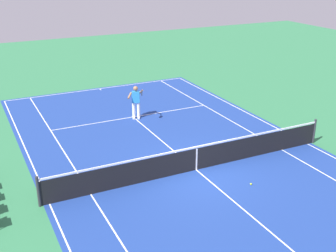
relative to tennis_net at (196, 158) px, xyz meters
name	(u,v)px	position (x,y,z in m)	size (l,w,h in m)	color
ground_plane	(196,170)	(0.00, 0.00, -0.49)	(60.00, 60.00, 0.00)	#2D7247
court_slab	(196,170)	(0.00, 0.00, -0.49)	(24.20, 11.40, 0.00)	navy
court_line_markings	(196,170)	(0.00, 0.00, -0.49)	(23.85, 11.05, 0.01)	white
tennis_net	(196,158)	(0.00, 0.00, 0.00)	(0.10, 11.70, 1.08)	#2D2D33
tennis_player_near	(136,101)	(6.16, -0.08, 0.44)	(1.19, 0.75, 1.70)	white
tennis_ball	(251,184)	(-1.86, -1.17, -0.46)	(0.07, 0.07, 0.07)	#CCE01E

